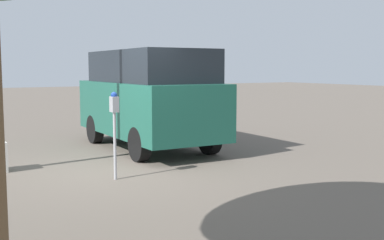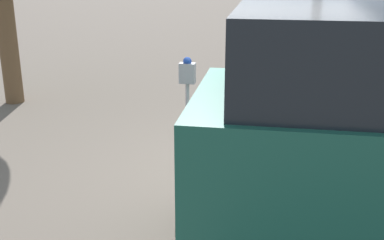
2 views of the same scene
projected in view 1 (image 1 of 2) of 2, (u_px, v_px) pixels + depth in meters
ground_plane at (119, 170)px, 8.98m from camera, size 80.00×80.00×0.00m
parking_meter_near at (114, 115)px, 8.07m from camera, size 0.21×0.12×1.49m
parked_van at (149, 96)px, 11.22m from camera, size 4.52×1.96×2.28m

